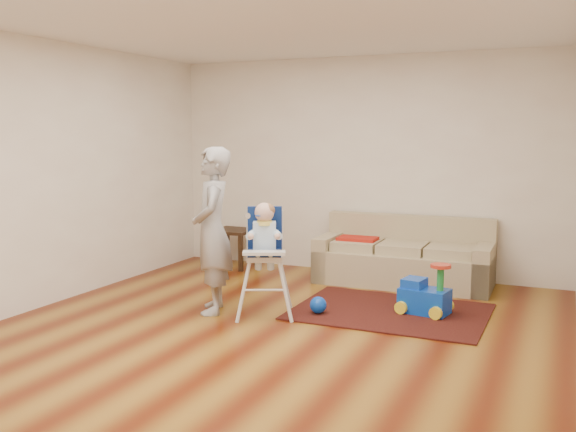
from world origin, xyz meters
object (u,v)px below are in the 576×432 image
at_px(sofa, 403,251).
at_px(high_chair, 265,261).
at_px(ride_on_toy, 425,287).
at_px(adult, 212,231).
at_px(side_table, 234,248).
at_px(toy_ball, 318,305).

relative_size(sofa, high_chair, 1.81).
relative_size(ride_on_toy, adult, 0.31).
distance_m(sofa, high_chair, 2.03).
bearing_deg(side_table, high_chair, -54.05).
bearing_deg(toy_ball, ride_on_toy, 24.86).
relative_size(side_table, toy_ball, 3.04).
relative_size(toy_ball, high_chair, 0.15).
xyz_separation_m(ride_on_toy, high_chair, (-1.42, -0.65, 0.27)).
bearing_deg(ride_on_toy, toy_ball, -145.60).
height_order(ride_on_toy, toy_ball, ride_on_toy).
bearing_deg(sofa, toy_ball, -106.49).
bearing_deg(adult, toy_ball, 80.11).
distance_m(side_table, adult, 2.22).
relative_size(sofa, ride_on_toy, 3.99).
bearing_deg(high_chair, sofa, 38.28).
distance_m(sofa, ride_on_toy, 1.26).
xyz_separation_m(side_table, high_chair, (1.36, -1.87, 0.28)).
xyz_separation_m(toy_ball, high_chair, (-0.47, -0.21, 0.44)).
xyz_separation_m(side_table, ride_on_toy, (2.78, -1.22, 0.02)).
height_order(side_table, adult, adult).
bearing_deg(sofa, side_table, 177.62).
relative_size(toy_ball, adult, 0.10).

